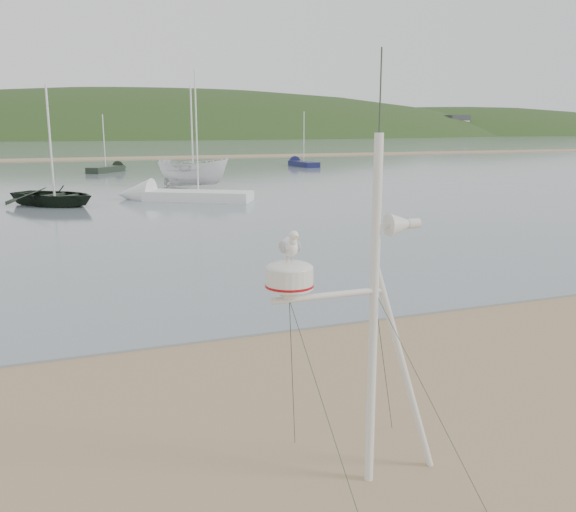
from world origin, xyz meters
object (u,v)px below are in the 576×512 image
object	(u,v)px
mast_rig	(369,389)
boat_white	(192,148)
sailboat_dark_mid	(114,168)
sailboat_white_near	(163,195)
boat_dark	(51,158)
sailboat_blue_far	(298,163)

from	to	relation	value
mast_rig	boat_white	distance (m)	33.75
sailboat_dark_mid	sailboat_white_near	size ratio (longest dim) A/B	0.71
boat_dark	sailboat_dark_mid	xyz separation A→B (m)	(4.87, 22.95, -2.07)
sailboat_dark_mid	boat_dark	bearing A→B (deg)	-101.99
boat_white	sailboat_white_near	size ratio (longest dim) A/B	0.69
boat_dark	sailboat_white_near	distance (m)	5.78
sailboat_dark_mid	boat_white	bearing A→B (deg)	-77.94
mast_rig	sailboat_blue_far	distance (m)	54.57
mast_rig	boat_dark	xyz separation A→B (m)	(-3.12, 26.68, 1.25)
mast_rig	boat_white	bearing A→B (deg)	81.06
mast_rig	boat_white	size ratio (longest dim) A/B	0.92
boat_white	sailboat_blue_far	world-z (taller)	sailboat_blue_far
sailboat_white_near	mast_rig	bearing A→B (deg)	-94.74
sailboat_dark_mid	mast_rig	bearing A→B (deg)	-92.03
boat_white	sailboat_dark_mid	bearing A→B (deg)	53.74
boat_white	sailboat_white_near	world-z (taller)	sailboat_white_near
boat_dark	sailboat_white_near	xyz separation A→B (m)	(5.37, 0.50, -2.07)
boat_dark	sailboat_dark_mid	world-z (taller)	sailboat_dark_mid
sailboat_blue_far	sailboat_white_near	world-z (taller)	sailboat_white_near
mast_rig	boat_dark	bearing A→B (deg)	96.66
mast_rig	boat_white	xyz separation A→B (m)	(5.24, 33.31, 1.43)
mast_rig	boat_dark	size ratio (longest dim) A/B	1.00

